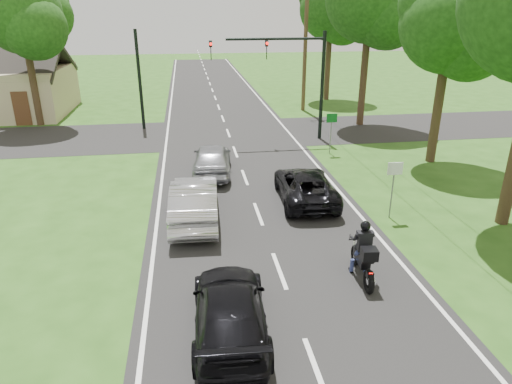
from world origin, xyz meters
TOP-DOWN VIEW (x-y plane):
  - ground at (0.00, 0.00)m, footprint 140.00×140.00m
  - road at (0.00, 10.00)m, footprint 8.00×100.00m
  - cross_road at (0.00, 16.00)m, footprint 60.00×7.00m
  - motorcycle_rider at (2.23, -0.75)m, footprint 0.61×2.07m
  - dark_suv at (2.03, 5.02)m, footprint 2.31×4.57m
  - silver_sedan at (-2.32, 3.82)m, footprint 1.82×4.67m
  - silver_suv at (-1.40, 8.71)m, footprint 2.08×4.33m
  - dark_car_behind at (-1.68, -2.50)m, footprint 1.94×4.30m
  - traffic_signal at (3.34, 14.00)m, footprint 6.38×0.44m
  - signal_pole_far at (-5.20, 18.00)m, footprint 0.20×0.20m
  - utility_pole_far at (6.20, 22.00)m, footprint 1.60×0.28m
  - sign_white at (4.70, 2.98)m, footprint 0.55×0.07m
  - sign_green at (4.90, 10.98)m, footprint 0.55×0.07m
  - tree_row_c at (9.75, 8.80)m, footprint 4.80×4.65m
  - tree_row_d at (9.10, 16.76)m, footprint 5.76×5.58m
  - tree_row_e at (9.48, 25.78)m, footprint 5.28×5.12m
  - tree_left_near at (-11.73, 19.78)m, footprint 5.12×4.96m
  - tree_left_far at (-13.70, 29.76)m, footprint 5.76×5.58m

SIDE VIEW (x-z plane):
  - ground at x=0.00m, z-range 0.00..0.00m
  - cross_road at x=0.00m, z-range 0.00..0.01m
  - road at x=0.00m, z-range 0.00..0.01m
  - dark_car_behind at x=-1.68m, z-range 0.01..1.24m
  - dark_suv at x=2.03m, z-range 0.01..1.25m
  - motorcycle_rider at x=2.23m, z-range -0.19..1.59m
  - silver_suv at x=-1.40m, z-range 0.01..1.44m
  - silver_sedan at x=-2.32m, z-range 0.01..1.53m
  - sign_white at x=4.70m, z-range 0.54..2.66m
  - sign_green at x=4.90m, z-range 0.54..2.66m
  - signal_pole_far at x=-5.20m, z-range 0.00..6.00m
  - traffic_signal at x=3.34m, z-range 1.14..7.14m
  - utility_pole_far at x=6.20m, z-range 0.08..10.08m
  - tree_row_c at x=9.75m, z-range 1.85..10.61m
  - tree_left_near at x=-11.73m, z-range 1.92..11.14m
  - tree_row_e at x=9.48m, z-range 2.03..11.64m
  - tree_left_far at x=-13.70m, z-range 2.06..12.20m
  - tree_row_d at x=9.10m, z-range 2.21..12.66m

